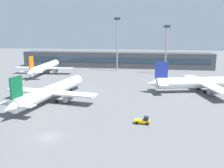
# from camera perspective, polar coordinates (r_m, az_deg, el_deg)

# --- Properties ---
(ground_plane) EXTENTS (400.00, 400.00, 0.00)m
(ground_plane) POSITION_cam_1_polar(r_m,az_deg,el_deg) (90.72, -4.43, -1.71)
(ground_plane) COLOR slate
(terminal_building) EXTENTS (111.03, 12.13, 9.00)m
(terminal_building) POSITION_cam_1_polar(r_m,az_deg,el_deg) (150.36, 0.89, 5.57)
(terminal_building) COLOR #3F4247
(terminal_building) RESTS_ON ground_plane
(airplane_near) EXTENTS (29.88, 42.43, 10.53)m
(airplane_near) POSITION_cam_1_polar(r_m,az_deg,el_deg) (80.52, -13.31, -1.44)
(airplane_near) COLOR white
(airplane_near) RESTS_ON ground_plane
(airplane_mid) EXTENTS (44.10, 31.26, 11.05)m
(airplane_mid) POSITION_cam_1_polar(r_m,az_deg,el_deg) (95.87, 21.03, 0.32)
(airplane_mid) COLOR white
(airplane_mid) RESTS_ON ground_plane
(airplane_far) EXTENTS (29.39, 42.15, 10.41)m
(airplane_far) POSITION_cam_1_polar(r_m,az_deg,el_deg) (132.73, -14.96, 3.71)
(airplane_far) COLOR white
(airplane_far) RESTS_ON ground_plane
(baggage_tug_yellow) EXTENTS (3.68, 1.99, 1.75)m
(baggage_tug_yellow) POSITION_cam_1_polar(r_m,az_deg,el_deg) (60.13, 7.11, -8.24)
(baggage_tug_yellow) COLOR #F2B20C
(baggage_tug_yellow) RESTS_ON ground_plane
(floodlight_tower_west) EXTENTS (3.20, 0.80, 28.14)m
(floodlight_tower_west) POSITION_cam_1_polar(r_m,az_deg,el_deg) (135.22, 1.15, 9.78)
(floodlight_tower_west) COLOR gray
(floodlight_tower_west) RESTS_ON ground_plane
(floodlight_tower_east) EXTENTS (3.20, 0.80, 24.03)m
(floodlight_tower_east) POSITION_cam_1_polar(r_m,az_deg,el_deg) (127.71, 12.18, 8.42)
(floodlight_tower_east) COLOR gray
(floodlight_tower_east) RESTS_ON ground_plane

